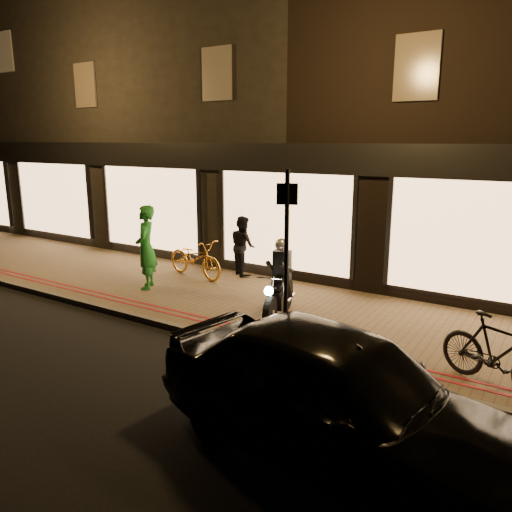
# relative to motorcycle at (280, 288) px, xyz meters

# --- Properties ---
(ground) EXTENTS (90.00, 90.00, 0.00)m
(ground) POSITION_rel_motorcycle_xyz_m (-1.30, -1.47, -0.73)
(ground) COLOR black
(ground) RESTS_ON ground
(sidewalk) EXTENTS (50.00, 4.00, 0.12)m
(sidewalk) POSITION_rel_motorcycle_xyz_m (-1.30, 0.53, -0.67)
(sidewalk) COLOR brown
(sidewalk) RESTS_ON ground
(kerb_stone) EXTENTS (50.00, 0.14, 0.12)m
(kerb_stone) POSITION_rel_motorcycle_xyz_m (-1.30, -1.42, -0.67)
(kerb_stone) COLOR #59544C
(kerb_stone) RESTS_ON ground
(red_kerb_lines) EXTENTS (50.00, 0.26, 0.01)m
(red_kerb_lines) POSITION_rel_motorcycle_xyz_m (-1.30, -0.92, -0.61)
(red_kerb_lines) COLOR maroon
(red_kerb_lines) RESTS_ON sidewalk
(building_row) EXTENTS (48.00, 10.11, 8.50)m
(building_row) POSITION_rel_motorcycle_xyz_m (-1.30, 7.52, 3.51)
(building_row) COLOR black
(building_row) RESTS_ON ground
(motorcycle) EXTENTS (0.73, 1.90, 1.59)m
(motorcycle) POSITION_rel_motorcycle_xyz_m (0.00, 0.00, 0.00)
(motorcycle) COLOR black
(motorcycle) RESTS_ON sidewalk
(sign_post) EXTENTS (0.34, 0.16, 3.00)m
(sign_post) POSITION_rel_motorcycle_xyz_m (0.74, -1.09, 1.06)
(sign_post) COLOR black
(sign_post) RESTS_ON sidewalk
(bicycle_gold) EXTENTS (1.98, 0.98, 0.99)m
(bicycle_gold) POSITION_rel_motorcycle_xyz_m (-3.33, 1.46, -0.12)
(bicycle_gold) COLOR orange
(bicycle_gold) RESTS_ON sidewalk
(bicycle_dark) EXTENTS (1.84, 1.18, 1.07)m
(bicycle_dark) POSITION_rel_motorcycle_xyz_m (4.05, -0.89, -0.08)
(bicycle_dark) COLOR black
(bicycle_dark) RESTS_ON sidewalk
(person_green) EXTENTS (0.80, 0.86, 1.98)m
(person_green) POSITION_rel_motorcycle_xyz_m (-3.68, 0.09, 0.38)
(person_green) COLOR #1F7528
(person_green) RESTS_ON sidewalk
(person_dark) EXTENTS (0.96, 0.91, 1.55)m
(person_dark) POSITION_rel_motorcycle_xyz_m (-2.43, 2.32, 0.16)
(person_dark) COLOR black
(person_dark) RESTS_ON sidewalk
(parked_car) EXTENTS (4.86, 2.66, 1.57)m
(parked_car) POSITION_rel_motorcycle_xyz_m (2.71, -3.41, 0.05)
(parked_car) COLOR black
(parked_car) RESTS_ON ground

